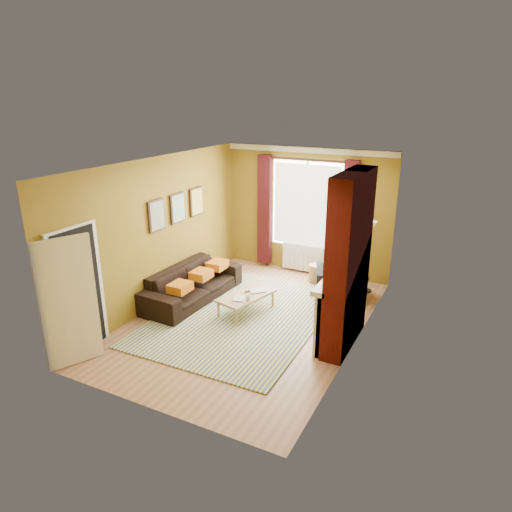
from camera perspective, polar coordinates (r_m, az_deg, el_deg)
name	(u,v)px	position (r m, az deg, el deg)	size (l,w,h in m)	color
ground	(250,320)	(8.30, -0.79, -8.02)	(5.50, 5.50, 0.00)	brown
room_walls	(290,248)	(7.75, 4.22, 0.96)	(3.82, 5.54, 2.83)	olive
striped_rug	(242,316)	(8.44, -1.82, -7.47)	(2.84, 3.89, 0.02)	#314089
sofa	(192,284)	(9.05, -7.96, -3.44)	(2.30, 0.90, 0.67)	black
armchair	(341,283)	(9.19, 10.53, -3.35)	(0.98, 0.86, 0.64)	black
coffee_table	(246,296)	(8.43, -1.23, -5.08)	(0.82, 1.22, 0.37)	tan
wicker_stool	(316,273)	(9.94, 7.52, -2.17)	(0.39, 0.39, 0.39)	#9C7943
floor_lamp	(371,237)	(9.33, 14.14, 2.35)	(0.25, 0.25, 1.49)	black
book_a	(233,298)	(8.25, -2.83, -5.27)	(0.19, 0.25, 0.02)	#999999
book_b	(256,288)	(8.63, -0.02, -4.07)	(0.21, 0.29, 0.02)	#999999
mug	(248,298)	(8.15, -1.00, -5.30)	(0.10, 0.10, 0.09)	#999999
tv_remote	(248,291)	(8.52, -0.96, -4.43)	(0.11, 0.15, 0.02)	#262628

